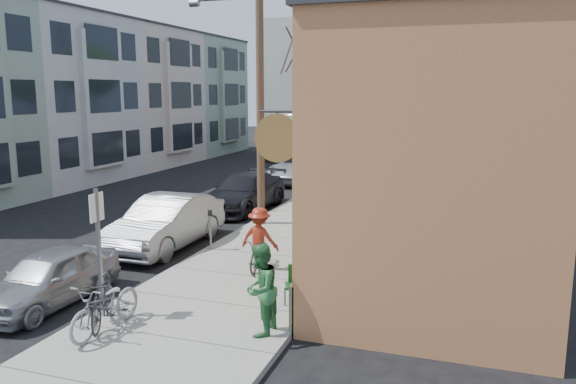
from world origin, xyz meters
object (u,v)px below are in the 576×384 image
(tree_bare, at_px, (295,138))
(patron_green, at_px, (260,289))
(car_3, at_px, (302,168))
(bus, at_px, (305,133))
(tree_leafy_far, at_px, (374,67))
(parked_bike_b, at_px, (106,306))
(car_1, at_px, (166,223))
(parked_bike_a, at_px, (103,301))
(patio_chair_b, at_px, (295,285))
(car_0, at_px, (48,278))
(tree_leafy_mid, at_px, (354,73))
(cyclist, at_px, (260,238))
(patron_grey, at_px, (307,224))
(sign_post, at_px, (99,241))
(parking_meter_far, at_px, (299,180))
(parking_meter_near, at_px, (210,223))
(patio_chair_a, at_px, (314,260))
(car_4, at_px, (325,156))
(utility_pole_near, at_px, (258,78))
(car_2, at_px, (243,192))

(tree_bare, xyz_separation_m, patron_green, (3.12, -11.91, -1.98))
(car_3, bearing_deg, bus, 105.69)
(tree_leafy_far, bearing_deg, tree_bare, -90.00)
(tree_bare, height_order, parked_bike_b, tree_bare)
(tree_bare, bearing_deg, car_3, 105.20)
(car_1, bearing_deg, parked_bike_b, -69.83)
(patron_green, distance_m, parked_bike_a, 3.33)
(patio_chair_b, relative_size, car_0, 0.23)
(tree_leafy_mid, xyz_separation_m, cyclist, (1.57, -19.11, -4.98))
(patron_grey, distance_m, patron_green, 5.38)
(sign_post, bearing_deg, car_3, 94.69)
(car_1, bearing_deg, bus, 97.44)
(parking_meter_far, height_order, parked_bike_a, parking_meter_far)
(parking_meter_near, height_order, parking_meter_far, same)
(cyclist, xyz_separation_m, car_0, (-3.85, -3.69, -0.35))
(tree_bare, height_order, tree_leafy_mid, tree_leafy_mid)
(parked_bike_b, height_order, bus, bus)
(parking_meter_near, distance_m, patio_chair_a, 3.98)
(cyclist, xyz_separation_m, car_4, (-3.87, 21.39, -0.21))
(tree_leafy_mid, relative_size, patron_green, 4.16)
(parking_meter_near, height_order, patron_grey, patron_grey)
(patio_chair_a, xyz_separation_m, patron_grey, (-0.67, 1.54, 0.55))
(patron_grey, height_order, cyclist, patron_grey)
(utility_pole_near, relative_size, car_0, 2.61)
(patio_chair_a, bearing_deg, bus, 126.68)
(parking_meter_near, relative_size, car_3, 0.22)
(cyclist, relative_size, parked_bike_b, 0.83)
(tree_leafy_far, bearing_deg, utility_pole_near, -91.14)
(sign_post, relative_size, parked_bike_a, 1.60)
(tree_leafy_mid, xyz_separation_m, parked_bike_b, (0.13, -23.91, -5.29))
(tree_leafy_mid, distance_m, patio_chair_b, 22.19)
(patio_chair_a, distance_m, car_3, 16.59)
(tree_leafy_far, distance_m, parked_bike_a, 30.73)
(sign_post, distance_m, parking_meter_far, 14.53)
(patio_chair_a, distance_m, car_2, 9.40)
(patio_chair_a, bearing_deg, parking_meter_near, 178.79)
(parking_meter_far, bearing_deg, utility_pole_near, -88.49)
(parking_meter_far, bearing_deg, tree_leafy_mid, 86.41)
(car_2, relative_size, car_4, 1.09)
(sign_post, height_order, patron_green, sign_post)
(tree_leafy_mid, bearing_deg, car_1, -97.10)
(patron_green, relative_size, car_4, 0.38)
(patio_chair_b, bearing_deg, tree_leafy_far, 74.99)
(parked_bike_a, xyz_separation_m, car_2, (-2.05, 12.20, 0.09))
(sign_post, distance_m, car_0, 2.23)
(car_2, bearing_deg, utility_pole_near, -52.61)
(patio_chair_b, xyz_separation_m, car_1, (-5.49, 3.64, 0.24))
(patron_grey, xyz_separation_m, car_4, (-4.79, 19.97, -0.35))
(parking_meter_near, xyz_separation_m, car_2, (-1.61, 6.35, -0.22))
(parked_bike_a, distance_m, car_2, 12.37)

